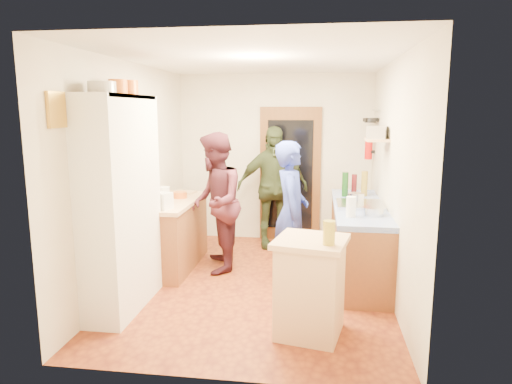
% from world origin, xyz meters
% --- Properties ---
extents(floor, '(3.00, 4.00, 0.02)m').
position_xyz_m(floor, '(0.00, 0.00, -0.01)').
color(floor, '#944319').
rests_on(floor, ground).
extents(ceiling, '(3.00, 4.00, 0.02)m').
position_xyz_m(ceiling, '(0.00, 0.00, 2.61)').
color(ceiling, silver).
rests_on(ceiling, ground).
extents(wall_back, '(3.00, 0.02, 2.60)m').
position_xyz_m(wall_back, '(0.00, 2.01, 1.30)').
color(wall_back, beige).
rests_on(wall_back, ground).
extents(wall_front, '(3.00, 0.02, 2.60)m').
position_xyz_m(wall_front, '(0.00, -2.01, 1.30)').
color(wall_front, beige).
rests_on(wall_front, ground).
extents(wall_left, '(0.02, 4.00, 2.60)m').
position_xyz_m(wall_left, '(-1.51, 0.00, 1.30)').
color(wall_left, beige).
rests_on(wall_left, ground).
extents(wall_right, '(0.02, 4.00, 2.60)m').
position_xyz_m(wall_right, '(1.51, 0.00, 1.30)').
color(wall_right, beige).
rests_on(wall_right, ground).
extents(door_frame, '(0.95, 0.06, 2.10)m').
position_xyz_m(door_frame, '(0.25, 1.97, 1.05)').
color(door_frame, brown).
rests_on(door_frame, ground).
extents(door_glass, '(0.70, 0.02, 1.70)m').
position_xyz_m(door_glass, '(0.25, 1.94, 1.05)').
color(door_glass, black).
rests_on(door_glass, door_frame).
extents(hutch_body, '(0.40, 1.20, 2.20)m').
position_xyz_m(hutch_body, '(-1.30, -0.80, 1.10)').
color(hutch_body, white).
rests_on(hutch_body, ground).
extents(hutch_top_shelf, '(0.40, 1.14, 0.04)m').
position_xyz_m(hutch_top_shelf, '(-1.30, -0.80, 2.18)').
color(hutch_top_shelf, white).
rests_on(hutch_top_shelf, hutch_body).
extents(plate_stack, '(0.26, 0.26, 0.11)m').
position_xyz_m(plate_stack, '(-1.30, -1.08, 2.25)').
color(plate_stack, white).
rests_on(plate_stack, hutch_top_shelf).
extents(orange_pot_a, '(0.18, 0.18, 0.15)m').
position_xyz_m(orange_pot_a, '(-1.30, -0.73, 2.27)').
color(orange_pot_a, orange).
rests_on(orange_pot_a, hutch_top_shelf).
extents(orange_pot_b, '(0.18, 0.18, 0.16)m').
position_xyz_m(orange_pot_b, '(-1.30, -0.45, 2.28)').
color(orange_pot_b, orange).
rests_on(orange_pot_b, hutch_top_shelf).
extents(left_counter_base, '(0.60, 1.40, 0.85)m').
position_xyz_m(left_counter_base, '(-1.20, 0.45, 0.42)').
color(left_counter_base, brown).
rests_on(left_counter_base, ground).
extents(left_counter_top, '(0.64, 1.44, 0.05)m').
position_xyz_m(left_counter_top, '(-1.20, 0.45, 0.88)').
color(left_counter_top, '#D8AD7F').
rests_on(left_counter_top, left_counter_base).
extents(toaster, '(0.30, 0.25, 0.20)m').
position_xyz_m(toaster, '(-1.15, -0.07, 1.00)').
color(toaster, white).
rests_on(toaster, left_counter_top).
extents(kettle, '(0.20, 0.20, 0.19)m').
position_xyz_m(kettle, '(-1.25, 0.32, 1.00)').
color(kettle, white).
rests_on(kettle, left_counter_top).
extents(orange_bowl, '(0.21, 0.21, 0.08)m').
position_xyz_m(orange_bowl, '(-1.12, 0.62, 0.94)').
color(orange_bowl, orange).
rests_on(orange_bowl, left_counter_top).
extents(chopping_board, '(0.34, 0.28, 0.02)m').
position_xyz_m(chopping_board, '(-1.18, 0.98, 0.91)').
color(chopping_board, '#D8AD7F').
rests_on(chopping_board, left_counter_top).
extents(right_counter_base, '(0.60, 2.20, 0.84)m').
position_xyz_m(right_counter_base, '(1.20, 0.50, 0.42)').
color(right_counter_base, brown).
rests_on(right_counter_base, ground).
extents(right_counter_top, '(0.62, 2.22, 0.06)m').
position_xyz_m(right_counter_top, '(1.20, 0.50, 0.87)').
color(right_counter_top, '#1438C4').
rests_on(right_counter_top, right_counter_base).
extents(hob, '(0.55, 0.58, 0.04)m').
position_xyz_m(hob, '(1.20, 0.40, 0.92)').
color(hob, silver).
rests_on(hob, right_counter_top).
extents(pot_on_hob, '(0.19, 0.19, 0.12)m').
position_xyz_m(pot_on_hob, '(1.15, 0.40, 1.00)').
color(pot_on_hob, silver).
rests_on(pot_on_hob, hob).
extents(bottle_a, '(0.10, 0.10, 0.33)m').
position_xyz_m(bottle_a, '(1.05, 1.03, 1.06)').
color(bottle_a, '#143F14').
rests_on(bottle_a, right_counter_top).
extents(bottle_b, '(0.08, 0.08, 0.29)m').
position_xyz_m(bottle_b, '(1.18, 1.16, 1.04)').
color(bottle_b, '#591419').
rests_on(bottle_b, right_counter_top).
extents(bottle_c, '(0.09, 0.09, 0.34)m').
position_xyz_m(bottle_c, '(1.31, 1.10, 1.07)').
color(bottle_c, olive).
rests_on(bottle_c, right_counter_top).
extents(paper_towel, '(0.13, 0.13, 0.22)m').
position_xyz_m(paper_towel, '(1.05, -0.18, 1.01)').
color(paper_towel, white).
rests_on(paper_towel, right_counter_top).
extents(mixing_bowl, '(0.30, 0.30, 0.09)m').
position_xyz_m(mixing_bowl, '(1.30, -0.07, 0.95)').
color(mixing_bowl, silver).
rests_on(mixing_bowl, right_counter_top).
extents(island_base, '(0.65, 0.65, 0.86)m').
position_xyz_m(island_base, '(0.64, -1.16, 0.43)').
color(island_base, '#D8AD7F').
rests_on(island_base, ground).
extents(island_top, '(0.73, 0.73, 0.05)m').
position_xyz_m(island_top, '(0.64, -1.16, 0.89)').
color(island_top, '#D8AD7F').
rests_on(island_top, island_base).
extents(cutting_board, '(0.40, 0.34, 0.02)m').
position_xyz_m(cutting_board, '(0.60, -1.10, 0.90)').
color(cutting_board, white).
rests_on(cutting_board, island_top).
extents(oil_jar, '(0.12, 0.12, 0.21)m').
position_xyz_m(oil_jar, '(0.79, -1.31, 1.01)').
color(oil_jar, '#AD9E2D').
rests_on(oil_jar, island_top).
extents(pan_rail, '(0.02, 0.65, 0.02)m').
position_xyz_m(pan_rail, '(1.46, 1.52, 2.05)').
color(pan_rail, silver).
rests_on(pan_rail, wall_right).
extents(pan_hang_a, '(0.18, 0.18, 0.05)m').
position_xyz_m(pan_hang_a, '(1.40, 1.35, 1.92)').
color(pan_hang_a, black).
rests_on(pan_hang_a, pan_rail).
extents(pan_hang_b, '(0.16, 0.16, 0.05)m').
position_xyz_m(pan_hang_b, '(1.40, 1.55, 1.90)').
color(pan_hang_b, black).
rests_on(pan_hang_b, pan_rail).
extents(pan_hang_c, '(0.17, 0.17, 0.05)m').
position_xyz_m(pan_hang_c, '(1.40, 1.75, 1.91)').
color(pan_hang_c, black).
rests_on(pan_hang_c, pan_rail).
extents(wall_shelf, '(0.26, 0.42, 0.03)m').
position_xyz_m(wall_shelf, '(1.37, 0.45, 1.70)').
color(wall_shelf, '#D8AD7F').
rests_on(wall_shelf, wall_right).
extents(radio, '(0.28, 0.34, 0.15)m').
position_xyz_m(radio, '(1.37, 0.45, 1.79)').
color(radio, silver).
rests_on(radio, wall_shelf).
extents(ext_bracket, '(0.06, 0.10, 0.04)m').
position_xyz_m(ext_bracket, '(1.47, 1.70, 1.45)').
color(ext_bracket, black).
rests_on(ext_bracket, wall_right).
extents(fire_extinguisher, '(0.11, 0.11, 0.32)m').
position_xyz_m(fire_extinguisher, '(1.41, 1.70, 1.50)').
color(fire_extinguisher, red).
rests_on(fire_extinguisher, wall_right).
extents(picture_frame, '(0.03, 0.25, 0.30)m').
position_xyz_m(picture_frame, '(-1.48, -1.55, 2.05)').
color(picture_frame, gold).
rests_on(picture_frame, wall_left).
extents(person_hob, '(0.44, 0.64, 1.70)m').
position_xyz_m(person_hob, '(0.41, 0.15, 0.85)').
color(person_hob, '#2B3BA1').
rests_on(person_hob, ground).
extents(person_left, '(0.83, 0.98, 1.78)m').
position_xyz_m(person_left, '(-0.58, 0.46, 0.89)').
color(person_left, '#421A24').
rests_on(person_left, ground).
extents(person_back, '(1.15, 0.71, 1.82)m').
position_xyz_m(person_back, '(0.03, 1.58, 0.91)').
color(person_back, '#2E391F').
rests_on(person_back, ground).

